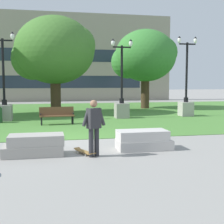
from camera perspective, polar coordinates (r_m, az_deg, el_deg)
name	(u,v)px	position (r m, az deg, el deg)	size (l,w,h in m)	color
ground_plane	(68,140)	(12.16, -7.99, -5.13)	(140.00, 140.00, 0.00)	gray
grass_lawn	(59,114)	(22.05, -9.61, -0.31)	(40.00, 20.00, 0.02)	#4C8438
concrete_block_center	(35,145)	(9.86, -13.95, -5.96)	(1.83, 0.90, 0.64)	#9E9991
concrete_block_left	(143,140)	(10.47, 5.72, -5.14)	(1.80, 0.90, 0.64)	#BCB7B2
person_skateboarder	(94,125)	(9.33, -3.34, -2.36)	(0.76, 0.40, 1.71)	#28282D
skateboard	(85,152)	(9.77, -5.04, -7.25)	(0.61, 1.01, 0.14)	olive
park_bench_near_left	(57,114)	(16.55, -10.04, -0.43)	(1.83, 0.65, 0.90)	brown
lamp_post_right	(122,102)	(19.09, 1.79, 1.84)	(1.32, 0.80, 4.79)	gray
lamp_post_center	(4,103)	(18.75, -19.08, 1.58)	(1.32, 0.80, 5.02)	gray
lamp_post_left	(186,100)	(20.81, 13.38, 2.15)	(1.32, 0.80, 5.11)	#ADA89E
tree_near_right	(145,56)	(26.17, 5.99, 10.07)	(5.26, 5.01, 6.48)	#42301E
tree_near_left	(54,51)	(22.30, -10.58, 10.88)	(5.76, 5.49, 6.72)	#42301E
building_facade_distant	(43,57)	(36.53, -12.47, 9.78)	(29.90, 1.03, 9.99)	gray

